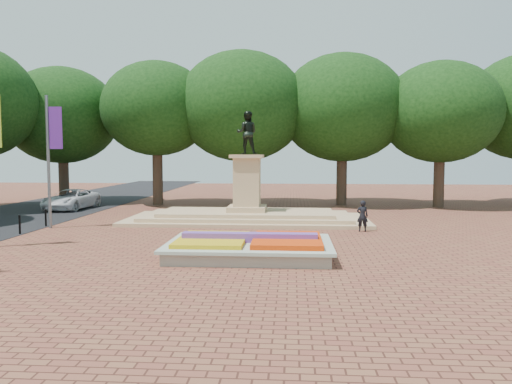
% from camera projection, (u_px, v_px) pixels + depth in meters
% --- Properties ---
extents(ground, '(90.00, 90.00, 0.00)m').
position_uv_depth(ground, '(230.00, 246.00, 21.31)').
color(ground, brown).
rests_on(ground, ground).
extents(flower_bed, '(6.30, 4.30, 0.91)m').
position_uv_depth(flower_bed, '(250.00, 247.00, 19.22)').
color(flower_bed, gray).
rests_on(flower_bed, ground).
extents(monument, '(14.00, 6.00, 6.40)m').
position_uv_depth(monument, '(247.00, 206.00, 29.20)').
color(monument, tan).
rests_on(monument, ground).
extents(tree_row_back, '(44.80, 8.80, 10.43)m').
position_uv_depth(tree_row_back, '(289.00, 118.00, 38.53)').
color(tree_row_back, '#372B1E').
rests_on(tree_row_back, ground).
extents(van, '(2.75, 5.30, 1.43)m').
position_uv_depth(van, '(71.00, 199.00, 35.42)').
color(van, silver).
rests_on(van, ground).
extents(pedestrian, '(0.59, 0.39, 1.59)m').
position_uv_depth(pedestrian, '(362.00, 216.00, 25.28)').
color(pedestrian, black).
rests_on(pedestrian, ground).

